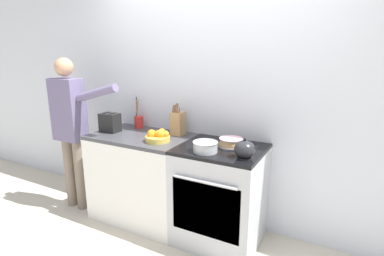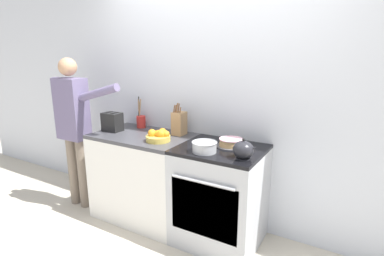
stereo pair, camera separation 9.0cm
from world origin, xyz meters
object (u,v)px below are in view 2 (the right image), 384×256
object	(u,v)px
knife_block	(179,123)
utensil_crock	(141,121)
stove_range	(220,195)
toaster	(112,122)
tea_kettle	(243,150)
mixing_bowl	(204,147)
person_baker	(74,121)
layer_cake	(231,143)
fruit_bowl	(159,136)

from	to	relation	value
knife_block	utensil_crock	distance (m)	0.53
stove_range	toaster	bearing A→B (deg)	-178.17
stove_range	tea_kettle	size ratio (longest dim) A/B	4.45
toaster	mixing_bowl	bearing A→B (deg)	-6.53
person_baker	stove_range	bearing A→B (deg)	5.17
layer_cake	mixing_bowl	bearing A→B (deg)	-118.90
knife_block	toaster	distance (m)	0.73
stove_range	person_baker	xyz separation A→B (m)	(-1.66, -0.18, 0.54)
person_baker	layer_cake	bearing A→B (deg)	7.25
fruit_bowl	person_baker	world-z (taller)	person_baker
knife_block	toaster	bearing A→B (deg)	-161.97
stove_range	tea_kettle	xyz separation A→B (m)	(0.26, -0.16, 0.52)
layer_cake	fruit_bowl	bearing A→B (deg)	-165.45
mixing_bowl	toaster	size ratio (longest dim) A/B	0.99
tea_kettle	mixing_bowl	bearing A→B (deg)	-177.19
utensil_crock	person_baker	world-z (taller)	person_baker
layer_cake	mixing_bowl	size ratio (longest dim) A/B	1.19
fruit_bowl	mixing_bowl	bearing A→B (deg)	-8.03
utensil_crock	knife_block	bearing A→B (deg)	-4.43
layer_cake	fruit_bowl	size ratio (longest dim) A/B	1.10
stove_range	knife_block	world-z (taller)	knife_block
mixing_bowl	fruit_bowl	world-z (taller)	fruit_bowl
tea_kettle	utensil_crock	distance (m)	1.39
mixing_bowl	toaster	world-z (taller)	toaster
fruit_bowl	knife_block	bearing A→B (deg)	80.72
layer_cake	utensil_crock	size ratio (longest dim) A/B	0.75
utensil_crock	toaster	xyz separation A→B (m)	(-0.17, -0.27, 0.02)
toaster	knife_block	bearing A→B (deg)	18.03
fruit_bowl	toaster	distance (m)	0.65
tea_kettle	toaster	xyz separation A→B (m)	(-1.50, 0.12, 0.03)
toaster	layer_cake	bearing A→B (deg)	4.85
stove_range	layer_cake	size ratio (longest dim) A/B	3.55
knife_block	utensil_crock	bearing A→B (deg)	175.57
stove_range	person_baker	world-z (taller)	person_baker
toaster	person_baker	size ratio (longest dim) A/B	0.13
fruit_bowl	toaster	bearing A→B (deg)	174.69
mixing_bowl	knife_block	world-z (taller)	knife_block
tea_kettle	utensil_crock	world-z (taller)	utensil_crock
layer_cake	tea_kettle	distance (m)	0.30
tea_kettle	mixing_bowl	distance (m)	0.34
tea_kettle	toaster	bearing A→B (deg)	175.54
knife_block	fruit_bowl	world-z (taller)	knife_block
layer_cake	stove_range	bearing A→B (deg)	-131.95
stove_range	layer_cake	bearing A→B (deg)	48.05
layer_cake	utensil_crock	distance (m)	1.14
layer_cake	knife_block	xyz separation A→B (m)	(-0.61, 0.11, 0.08)
knife_block	toaster	xyz separation A→B (m)	(-0.69, -0.22, -0.02)
toaster	person_baker	xyz separation A→B (m)	(-0.43, -0.14, -0.01)
utensil_crock	person_baker	xyz separation A→B (m)	(-0.59, -0.41, 0.01)
mixing_bowl	knife_block	xyz separation A→B (m)	(-0.47, 0.36, 0.07)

